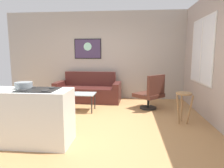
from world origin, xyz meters
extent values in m
cube|color=#B2814F|center=(0.00, 0.00, -0.02)|extent=(6.40, 6.40, 0.04)
cube|color=#ADA398|center=(0.00, 2.42, 1.40)|extent=(6.40, 0.05, 2.80)
cube|color=#AE9E94|center=(2.62, 0.30, 1.40)|extent=(0.05, 6.40, 2.80)
cube|color=#491F1C|center=(-0.40, 1.87, 0.22)|extent=(1.67, 0.88, 0.44)
cube|color=#491F1C|center=(-0.39, 2.20, 0.67)|extent=(1.64, 0.24, 0.45)
cube|color=#491F1C|center=(-1.31, 1.92, 0.30)|extent=(0.22, 0.81, 0.60)
cube|color=#491F1C|center=(0.51, 1.83, 0.30)|extent=(0.22, 0.81, 0.60)
cube|color=silver|center=(-0.45, 0.81, 0.45)|extent=(0.92, 0.50, 0.02)
cylinder|color=#232326|center=(-0.87, 0.60, 0.22)|extent=(0.03, 0.03, 0.44)
cylinder|color=#232326|center=(-0.03, 0.60, 0.22)|extent=(0.03, 0.03, 0.44)
cylinder|color=#232326|center=(-0.87, 1.02, 0.22)|extent=(0.03, 0.03, 0.44)
cylinder|color=#232326|center=(-0.03, 1.02, 0.22)|extent=(0.03, 0.03, 0.44)
cylinder|color=black|center=(1.39, 1.20, 0.02)|extent=(0.45, 0.45, 0.04)
cylinder|color=black|center=(1.39, 1.20, 0.21)|extent=(0.06, 0.06, 0.34)
cube|color=#4C261D|center=(1.39, 1.20, 0.37)|extent=(0.88, 0.88, 0.10)
cube|color=#4C261D|center=(1.56, 1.03, 0.67)|extent=(0.50, 0.51, 0.50)
cylinder|color=#9F754A|center=(2.02, 0.11, 0.64)|extent=(0.32, 0.32, 0.03)
cylinder|color=#9F754A|center=(2.02, 0.25, 0.31)|extent=(0.04, 0.13, 0.62)
cylinder|color=#9F754A|center=(1.91, 0.04, 0.31)|extent=(0.13, 0.10, 0.62)
cylinder|color=#9F754A|center=(2.14, 0.04, 0.31)|extent=(0.13, 0.10, 0.62)
cube|color=silver|center=(-0.83, -1.11, 0.45)|extent=(1.57, 0.61, 0.89)
cube|color=black|center=(-0.54, -1.11, 0.90)|extent=(0.60, 0.49, 0.01)
cylinder|color=#2D2D2D|center=(-0.71, -1.25, 0.91)|extent=(0.11, 0.11, 0.01)
cylinder|color=#2D2D2D|center=(-0.37, -1.25, 0.91)|extent=(0.11, 0.11, 0.01)
cylinder|color=#2D2D2D|center=(-0.71, -0.97, 0.91)|extent=(0.11, 0.11, 0.01)
cylinder|color=#2D2D2D|center=(-0.37, -0.97, 0.91)|extent=(0.11, 0.11, 0.01)
cylinder|color=#8C969C|center=(-0.84, -1.00, 0.90)|extent=(0.16, 0.16, 0.01)
cylinder|color=#8C969C|center=(-0.84, -1.00, 0.95)|extent=(0.28, 0.28, 0.11)
cube|color=black|center=(-0.49, 2.39, 1.62)|extent=(0.88, 0.01, 0.64)
cube|color=#463557|center=(-0.49, 2.38, 1.62)|extent=(0.83, 0.02, 0.59)
cylinder|color=#A4E7CB|center=(-0.49, 2.37, 1.69)|extent=(0.26, 0.01, 0.26)
cube|color=silver|center=(2.59, 0.90, 1.52)|extent=(0.02, 1.45, 1.56)
cube|color=white|center=(2.58, 0.90, 1.52)|extent=(0.01, 1.37, 1.48)
cube|color=silver|center=(2.58, 0.90, 1.52)|extent=(0.01, 0.04, 1.48)
camera|label=1|loc=(0.91, -4.09, 1.46)|focal=31.96mm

